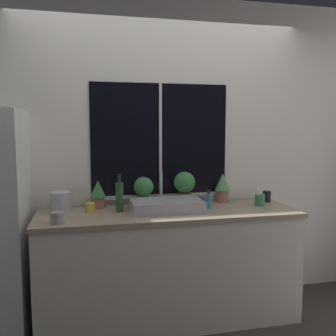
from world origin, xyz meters
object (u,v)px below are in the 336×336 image
Objects in this scene: bottle_tall at (119,196)px; mug_green at (260,200)px; potted_plant_center_right at (184,185)px; sink at (166,205)px; kettle at (60,201)px; potted_plant_far_left at (98,193)px; mug_grey at (57,218)px; mug_yellow at (90,208)px; soap_bottle at (209,201)px; mug_black at (267,196)px; potted_plant_far_right at (223,187)px; potted_plant_center_left at (144,190)px.

bottle_tall reaches higher than mug_green.
sink is at bearing -134.35° from potted_plant_center_right.
sink reaches higher than kettle.
potted_plant_center_right is at bearing 0.00° from potted_plant_far_left.
mug_grey reaches higher than mug_yellow.
kettle reaches higher than mug_yellow.
mug_yellow is (-0.97, 0.06, -0.03)m from soap_bottle.
bottle_tall reaches higher than soap_bottle.
sink is 0.38m from bottle_tall.
mug_black is 0.99× the size of mug_green.
potted_plant_center_right is 2.91× the size of mug_black.
sink reaches higher than potted_plant_far_left.
mug_black reaches higher than mug_yellow.
potted_plant_far_left reaches higher than mug_grey.
kettle is at bearing 169.31° from sink.
bottle_tall is at bearing -169.23° from potted_plant_far_right.
soap_bottle reaches higher than mug_grey.
soap_bottle is at bearing -3.38° from mug_yellow.
potted_plant_far_right is at bearing 20.92° from sink.
mug_black is 1.57m from mug_yellow.
kettle reaches higher than soap_bottle.
potted_plant_far_right is at bearing 7.03° from mug_yellow.
sink is at bearing -171.35° from mug_black.
mug_green is at bearing -38.79° from potted_plant_far_right.
potted_plant_far_right is 1.47m from mug_grey.
soap_bottle is (-0.20, -0.20, -0.08)m from potted_plant_far_right.
bottle_tall is at bearing 174.23° from sink.
mug_grey is (-0.68, -0.45, -0.10)m from potted_plant_center_left.
sink reaches higher than potted_plant_center_right.
kettle is (-0.46, 0.12, -0.04)m from bottle_tall.
potted_plant_center_right is 1.05m from kettle.
mug_grey is 1.84m from mug_black.
kettle is at bearing -175.11° from potted_plant_center_left.
potted_plant_center_left reaches higher than potted_plant_far_left.
soap_bottle is 0.61m from mug_black.
sink is 0.33m from potted_plant_center_right.
potted_plant_center_left is 3.27× the size of mug_yellow.
sink reaches higher than potted_plant_center_left.
potted_plant_far_right is at bearing 2.39° from kettle.
potted_plant_center_left reaches higher than mug_yellow.
potted_plant_far_right is at bearing 17.80° from mug_grey.
potted_plant_far_left is 0.55m from mug_grey.
bottle_tall reaches higher than mug_yellow.
potted_plant_center_left is 1.65× the size of soap_bottle.
potted_plant_center_left reaches higher than soap_bottle.
sink is 1.99× the size of potted_plant_center_right.
potted_plant_center_right reaches higher than mug_yellow.
mug_black is at bearing -9.84° from potted_plant_far_right.
mug_grey is (-0.30, -0.45, -0.09)m from potted_plant_far_left.
bottle_tall is at bearing 178.23° from soap_bottle.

